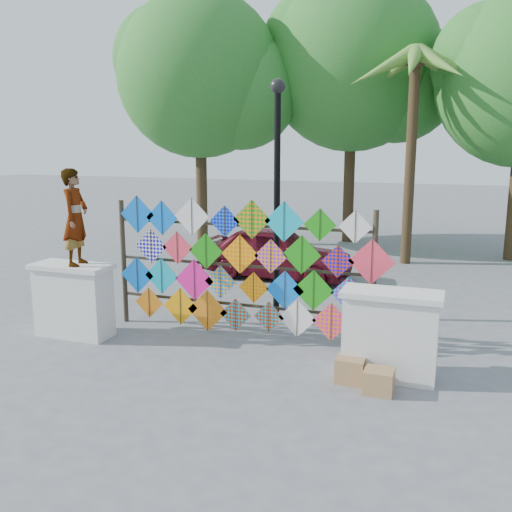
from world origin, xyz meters
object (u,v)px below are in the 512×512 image
kite_rack (241,269)px  vendor_woman (75,217)px  sedan (276,252)px  lamppost (277,178)px

kite_rack → vendor_woman: vendor_woman is taller
vendor_woman → sedan: bearing=-30.0°
lamppost → vendor_woman: bearing=-142.4°
kite_rack → lamppost: 1.96m
sedan → kite_rack: bearing=-166.5°
vendor_woman → lamppost: 3.65m
kite_rack → vendor_woman: bearing=-160.5°
vendor_woman → lamppost: lamppost is taller
kite_rack → lamppost: lamppost is taller
kite_rack → vendor_woman: 2.92m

